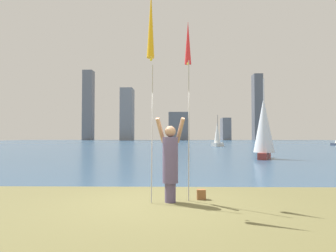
{
  "coord_description": "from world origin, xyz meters",
  "views": [
    {
      "loc": [
        0.42,
        -6.93,
        1.48
      ],
      "look_at": [
        0.01,
        13.3,
        2.16
      ],
      "focal_mm": 33.0,
      "sensor_mm": 36.0,
      "label": 1
    }
  ],
  "objects": [
    {
      "name": "skyline_tower_1",
      "position": [
        -16.82,
        105.62,
        9.47
      ],
      "size": [
        4.41,
        7.06,
        18.94
      ],
      "color": "gray",
      "rests_on": "ground"
    },
    {
      "name": "skyline_tower_4",
      "position": [
        31.6,
        108.82,
        12.34
      ],
      "size": [
        3.25,
        4.6,
        24.69
      ],
      "color": "#565B66",
      "rests_on": "ground"
    },
    {
      "name": "skyline_tower_3",
      "position": [
        19.95,
        110.41,
        4.19
      ],
      "size": [
        3.16,
        6.83,
        8.39
      ],
      "color": "slate",
      "rests_on": "ground"
    },
    {
      "name": "kite_flag_right",
      "position": [
        0.75,
        0.36,
        3.58
      ],
      "size": [
        0.16,
        0.5,
        4.24
      ],
      "color": "#B2B2B7",
      "rests_on": "ground"
    },
    {
      "name": "skyline_tower_2",
      "position": [
        2.17,
        109.05,
        5.25
      ],
      "size": [
        7.66,
        5.32,
        10.49
      ],
      "color": "slate",
      "rests_on": "ground"
    },
    {
      "name": "sailboat_0",
      "position": [
        6.32,
        13.48,
        2.04
      ],
      "size": [
        1.78,
        2.71,
        5.32
      ],
      "color": "maroon",
      "rests_on": "ground"
    },
    {
      "name": "ground",
      "position": [
        0.0,
        50.95,
        -0.06
      ],
      "size": [
        120.0,
        138.0,
        0.12
      ],
      "color": "brown"
    },
    {
      "name": "person",
      "position": [
        0.33,
        0.06,
        0.94
      ],
      "size": [
        0.7,
        0.52,
        1.92
      ],
      "rotation": [
        0.0,
        0.0,
        -0.21
      ],
      "color": "#594C72",
      "rests_on": "ground"
    },
    {
      "name": "kite_flag_left",
      "position": [
        -0.09,
        -0.26,
        3.86
      ],
      "size": [
        0.16,
        0.73,
        4.76
      ],
      "color": "#B2B2B7",
      "rests_on": "ground"
    },
    {
      "name": "skyline_tower_0",
      "position": [
        -32.44,
        110.07,
        13.32
      ],
      "size": [
        3.72,
        4.27,
        26.63
      ],
      "color": "slate",
      "rests_on": "ground"
    },
    {
      "name": "bag",
      "position": [
        1.06,
        0.39,
        0.12
      ],
      "size": [
        0.2,
        0.16,
        0.23
      ],
      "color": "brown",
      "rests_on": "ground"
    },
    {
      "name": "sailboat_4",
      "position": [
        6.76,
        38.52,
        1.54
      ],
      "size": [
        1.92,
        1.88,
        4.63
      ],
      "color": "white",
      "rests_on": "ground"
    }
  ]
}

